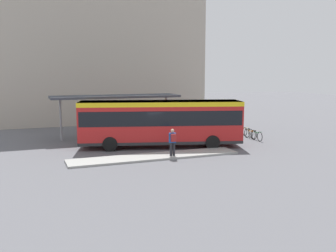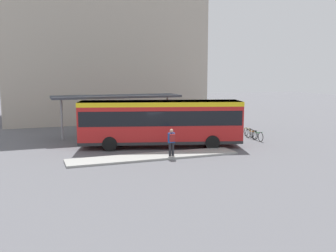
% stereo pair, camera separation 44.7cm
% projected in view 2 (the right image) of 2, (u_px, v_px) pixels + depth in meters
% --- Properties ---
extents(ground_plane, '(120.00, 120.00, 0.00)m').
position_uv_depth(ground_plane, '(161.00, 147.00, 25.60)').
color(ground_plane, '#5B5B60').
extents(curb_island, '(10.34, 1.80, 0.12)m').
position_uv_depth(curb_island, '(154.00, 156.00, 22.33)').
color(curb_island, '#9E9E99').
rests_on(curb_island, ground_plane).
extents(city_bus, '(11.11, 5.38, 3.14)m').
position_uv_depth(city_bus, '(161.00, 120.00, 25.35)').
color(city_bus, red).
rests_on(city_bus, ground_plane).
extents(pedestrian_waiting, '(0.41, 0.43, 1.61)m').
position_uv_depth(pedestrian_waiting, '(172.00, 140.00, 22.14)').
color(pedestrian_waiting, '#232328').
rests_on(pedestrian_waiting, curb_island).
extents(bicycle_green, '(0.48, 1.70, 0.73)m').
position_uv_depth(bicycle_green, '(257.00, 136.00, 27.96)').
color(bicycle_green, black).
rests_on(bicycle_green, ground_plane).
extents(bicycle_orange, '(0.48, 1.64, 0.71)m').
position_uv_depth(bicycle_orange, '(251.00, 134.00, 28.74)').
color(bicycle_orange, black).
rests_on(bicycle_orange, ground_plane).
extents(bicycle_yellow, '(0.48, 1.60, 0.69)m').
position_uv_depth(bicycle_yellow, '(249.00, 132.00, 29.62)').
color(bicycle_yellow, black).
rests_on(bicycle_yellow, ground_plane).
extents(station_shelter, '(9.89, 2.64, 3.29)m').
position_uv_depth(station_shelter, '(117.00, 97.00, 29.14)').
color(station_shelter, '#383D47').
rests_on(station_shelter, ground_plane).
extents(potted_planter_near_shelter, '(0.73, 0.73, 1.14)m').
position_uv_depth(potted_planter_near_shelter, '(137.00, 133.00, 27.64)').
color(potted_planter_near_shelter, slate).
rests_on(potted_planter_near_shelter, ground_plane).
extents(potted_planter_far_side, '(0.73, 0.73, 1.14)m').
position_uv_depth(potted_planter_far_side, '(107.00, 134.00, 27.15)').
color(potted_planter_far_side, slate).
rests_on(potted_planter_far_side, ground_plane).
extents(station_building, '(20.33, 15.13, 19.18)m').
position_uv_depth(station_building, '(98.00, 33.00, 42.69)').
color(station_building, '#B2A899').
rests_on(station_building, ground_plane).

